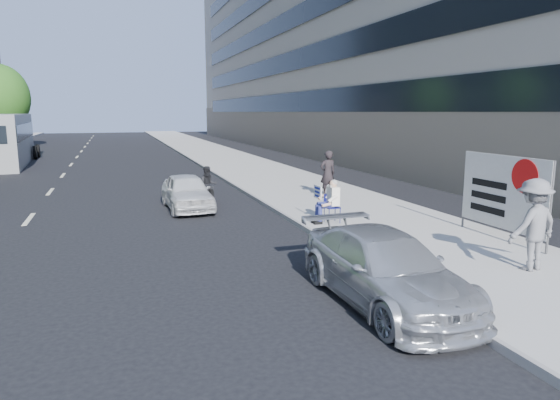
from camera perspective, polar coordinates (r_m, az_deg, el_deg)
name	(u,v)px	position (r m, az deg, el deg)	size (l,w,h in m)	color
ground	(304,274)	(10.90, 2.73, -8.41)	(160.00, 160.00, 0.00)	black
near_sidewalk	(247,167)	(30.81, -3.74, 3.74)	(5.00, 120.00, 0.15)	#A19E97
near_building	(354,37)	(46.98, 8.42, 17.95)	(14.00, 70.00, 20.00)	#A0988A
seated_protester	(329,199)	(15.02, 5.58, 0.13)	(0.83, 1.12, 1.31)	navy
jogger	(533,225)	(11.70, 26.94, -2.52)	(1.26, 0.72, 1.94)	slate
pedestrian_woman	(328,173)	(19.78, 5.47, 3.04)	(0.66, 0.43, 1.80)	black
protest_banner	(503,192)	(14.14, 24.14, 0.84)	(0.08, 3.06, 2.20)	#4C4C4C
parked_sedan	(385,269)	(9.32, 11.89, -7.69)	(1.80, 4.44, 1.29)	#ABADB2
white_sedan_near	(187,192)	(18.11, -10.60, 0.94)	(1.50, 3.73, 1.27)	silver
motorcycle	(208,187)	(19.16, -8.22, 1.50)	(0.71, 2.04, 1.42)	black
bus	(5,140)	(37.73, -28.91, 6.05)	(3.36, 12.20, 3.30)	gray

